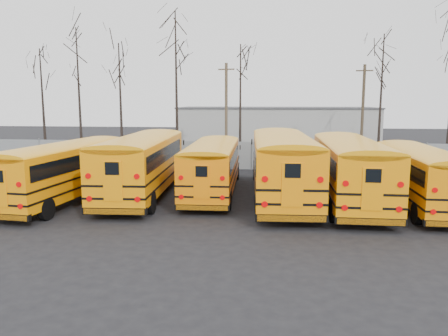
# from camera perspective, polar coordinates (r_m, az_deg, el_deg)

# --- Properties ---
(ground) EXTENTS (120.00, 120.00, 0.00)m
(ground) POSITION_cam_1_polar(r_m,az_deg,el_deg) (19.72, 2.04, -5.68)
(ground) COLOR black
(ground) RESTS_ON ground
(fence) EXTENTS (40.00, 0.04, 2.00)m
(fence) POSITION_cam_1_polar(r_m,az_deg,el_deg) (31.32, 3.62, 1.61)
(fence) COLOR gray
(fence) RESTS_ON ground
(distant_building) EXTENTS (22.00, 8.00, 4.00)m
(distant_building) POSITION_cam_1_polar(r_m,az_deg,el_deg) (51.13, 6.87, 5.51)
(distant_building) COLOR #9E9E99
(distant_building) RESTS_ON ground
(bus_a) EXTENTS (3.50, 10.73, 2.95)m
(bus_a) POSITION_cam_1_polar(r_m,az_deg,el_deg) (22.74, -19.94, 0.19)
(bus_a) COLOR black
(bus_a) RESTS_ON ground
(bus_b) EXTENTS (3.23, 11.68, 3.24)m
(bus_b) POSITION_cam_1_polar(r_m,az_deg,el_deg) (22.95, -10.52, 1.07)
(bus_b) COLOR black
(bus_b) RESTS_ON ground
(bus_c) EXTENTS (2.65, 10.30, 2.86)m
(bus_c) POSITION_cam_1_polar(r_m,az_deg,el_deg) (22.84, -1.48, 0.63)
(bus_c) COLOR black
(bus_c) RESTS_ON ground
(bus_d) EXTENTS (3.34, 12.17, 3.37)m
(bus_d) POSITION_cam_1_polar(r_m,az_deg,el_deg) (21.84, 7.61, 0.96)
(bus_d) COLOR black
(bus_d) RESTS_ON ground
(bus_e) EXTENTS (2.70, 11.44, 3.19)m
(bus_e) POSITION_cam_1_polar(r_m,az_deg,el_deg) (21.85, 16.08, 0.41)
(bus_e) COLOR black
(bus_e) RESTS_ON ground
(bus_f) EXTENTS (2.47, 10.13, 2.82)m
(bus_f) POSITION_cam_1_polar(r_m,az_deg,el_deg) (22.26, 24.26, -0.44)
(bus_f) COLOR black
(bus_f) RESTS_ON ground
(utility_pole_left) EXTENTS (1.43, 0.36, 8.09)m
(utility_pole_left) POSITION_cam_1_polar(r_m,az_deg,el_deg) (38.25, 0.29, 7.69)
(utility_pole_left) COLOR brown
(utility_pole_left) RESTS_ON ground
(utility_pole_right) EXTENTS (1.41, 0.30, 7.94)m
(utility_pole_right) POSITION_cam_1_polar(r_m,az_deg,el_deg) (39.66, 17.66, 7.21)
(utility_pole_right) COLOR #443726
(utility_pole_right) RESTS_ON ground
(tree_0) EXTENTS (0.26, 0.26, 9.16)m
(tree_0) POSITION_cam_1_polar(r_m,az_deg,el_deg) (40.06, -22.57, 7.68)
(tree_0) COLOR black
(tree_0) RESTS_ON ground
(tree_1) EXTENTS (0.26, 0.26, 10.88)m
(tree_1) POSITION_cam_1_polar(r_m,az_deg,el_deg) (39.32, -18.40, 9.15)
(tree_1) COLOR black
(tree_1) RESTS_ON ground
(tree_2) EXTENTS (0.26, 0.26, 9.29)m
(tree_2) POSITION_cam_1_polar(r_m,az_deg,el_deg) (35.57, -13.35, 8.15)
(tree_2) COLOR black
(tree_2) RESTS_ON ground
(tree_3) EXTENTS (0.26, 0.26, 11.54)m
(tree_3) POSITION_cam_1_polar(r_m,az_deg,el_deg) (34.04, -6.23, 10.21)
(tree_3) COLOR black
(tree_3) RESTS_ON ground
(tree_4) EXTENTS (0.26, 0.26, 9.11)m
(tree_4) POSITION_cam_1_polar(r_m,az_deg,el_deg) (33.77, 2.14, 8.20)
(tree_4) COLOR black
(tree_4) RESTS_ON ground
(tree_5) EXTENTS (0.26, 0.26, 9.69)m
(tree_5) POSITION_cam_1_polar(r_m,az_deg,el_deg) (34.62, 19.78, 8.19)
(tree_5) COLOR black
(tree_5) RESTS_ON ground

